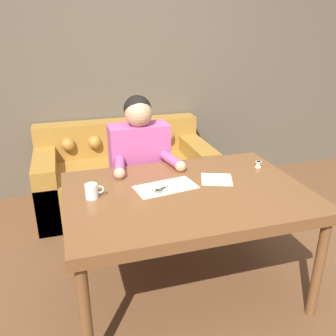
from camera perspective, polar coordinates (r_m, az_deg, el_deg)
ground_plane at (r=2.54m, az=4.31°, el=-20.48°), size 16.00×16.00×0.00m
wall_back at (r=3.83m, az=-6.16°, el=15.82°), size 8.00×0.06×2.60m
dining_table at (r=2.24m, az=3.03°, el=-5.16°), size 1.49×1.03×0.75m
couch at (r=3.63m, az=-7.04°, el=-1.14°), size 1.68×0.89×0.79m
person at (r=2.82m, az=-4.52°, el=-0.52°), size 0.51×0.55×1.23m
pattern_paper_main at (r=2.25m, az=-0.36°, el=-3.08°), size 0.41×0.26×0.00m
pattern_paper_offcut at (r=2.38m, az=7.81°, el=-1.82°), size 0.26×0.26×0.00m
scissors at (r=2.23m, az=-0.88°, el=-3.34°), size 0.21×0.15×0.01m
mug at (r=2.15m, az=-12.10°, el=-3.65°), size 0.11×0.08×0.09m
thread_spool at (r=2.64m, az=14.29°, el=0.58°), size 0.04×0.04×0.05m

